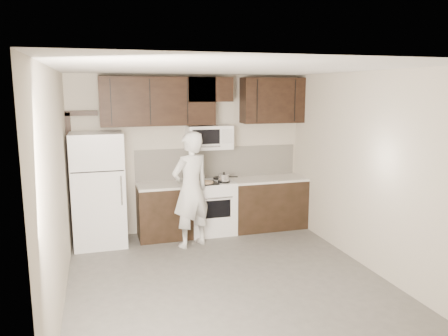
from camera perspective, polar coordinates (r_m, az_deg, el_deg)
name	(u,v)px	position (r m, az deg, el deg)	size (l,w,h in m)	color
floor	(227,281)	(5.86, 0.45, -14.51)	(4.50, 4.50, 0.00)	#555350
back_wall	(190,154)	(7.59, -4.49, 1.85)	(4.00, 4.00, 0.00)	beige
ceiling	(228,68)	(5.33, 0.50, 12.87)	(4.50, 4.50, 0.00)	white
counter_run	(228,206)	(7.62, 0.55, -4.95)	(2.95, 0.64, 0.91)	black
stove	(211,207)	(7.54, -1.66, -5.08)	(0.76, 0.66, 0.94)	white
backsplash	(218,162)	(7.72, -0.82, 0.75)	(2.90, 0.02, 0.54)	silver
upper_cabinets	(203,100)	(7.38, -2.71, 8.91)	(3.48, 0.35, 0.78)	black
microwave	(209,137)	(7.43, -1.94, 4.03)	(0.76, 0.42, 0.40)	white
refrigerator	(99,189)	(7.15, -16.07, -2.71)	(0.80, 0.76, 1.80)	white
door_trim	(73,165)	(7.41, -19.09, 0.31)	(0.50, 0.08, 2.12)	black
saucepan	(224,178)	(7.33, -0.01, -1.33)	(0.33, 0.19, 0.18)	silver
baking_tray	(205,183)	(7.22, -2.45, -2.02)	(0.39, 0.30, 0.02)	black
pizza	(205,182)	(7.22, -2.45, -1.87)	(0.27, 0.27, 0.02)	beige
person	(191,190)	(6.82, -4.36, -2.85)	(0.67, 0.44, 1.82)	white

